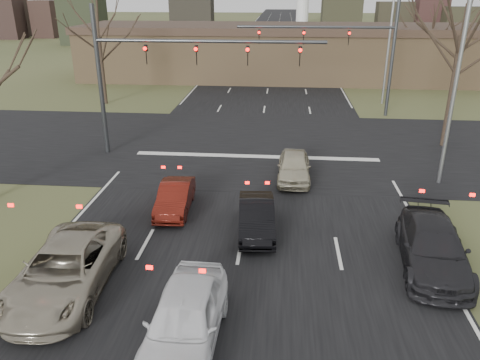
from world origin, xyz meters
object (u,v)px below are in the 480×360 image
(streetlight_right_far, at_px, (388,32))
(car_red_ahead, at_px, (175,198))
(mast_arm_far, at_px, (353,45))
(car_silver_ahead, at_px, (294,167))
(streetlight_right_near, at_px, (455,65))
(car_silver_suv, at_px, (65,270))
(mast_arm_near, at_px, (158,63))
(car_black_hatch, at_px, (256,217))
(building, at_px, (290,52))
(car_charcoal_sedan, at_px, (433,247))
(car_white_sedan, at_px, (185,319))

(streetlight_right_far, distance_m, car_red_ahead, 24.93)
(car_red_ahead, bearing_deg, mast_arm_far, 58.94)
(streetlight_right_far, bearing_deg, car_silver_ahead, -113.06)
(streetlight_right_near, xyz_separation_m, car_silver_suv, (-13.93, -9.98, -4.83))
(mast_arm_near, xyz_separation_m, car_black_hatch, (5.74, -8.64, -4.45))
(car_red_ahead, bearing_deg, car_silver_ahead, 35.40)
(car_black_hatch, height_order, car_red_ahead, car_black_hatch)
(mast_arm_far, relative_size, car_red_ahead, 3.08)
(car_black_hatch, bearing_deg, car_silver_suv, -146.69)
(mast_arm_far, relative_size, car_silver_suv, 2.03)
(mast_arm_near, bearing_deg, building, 73.87)
(car_red_ahead, bearing_deg, car_charcoal_sedan, -22.73)
(car_black_hatch, relative_size, car_red_ahead, 1.05)
(streetlight_right_far, height_order, car_black_hatch, streetlight_right_far)
(car_silver_suv, relative_size, car_black_hatch, 1.44)
(car_white_sedan, distance_m, car_black_hatch, 6.51)
(mast_arm_near, xyz_separation_m, car_silver_suv, (0.12, -12.98, -4.31))
(streetlight_right_far, relative_size, car_black_hatch, 2.63)
(building, distance_m, car_charcoal_sedan, 35.87)
(mast_arm_near, relative_size, mast_arm_far, 1.09)
(streetlight_right_far, xyz_separation_m, car_charcoal_sedan, (-2.82, -24.54, -4.85))
(streetlight_right_far, distance_m, car_silver_ahead, 19.27)
(car_silver_suv, distance_m, car_silver_ahead, 12.15)
(building, height_order, car_black_hatch, building)
(car_silver_suv, distance_m, car_black_hatch, 7.10)
(building, distance_m, streetlight_right_near, 28.97)
(streetlight_right_near, relative_size, car_red_ahead, 2.77)
(mast_arm_near, bearing_deg, car_white_sedan, -74.20)
(building, height_order, car_red_ahead, building)
(building, xyz_separation_m, mast_arm_far, (4.18, -15.00, 2.35))
(mast_arm_near, xyz_separation_m, car_charcoal_sedan, (11.73, -10.54, -4.34))
(mast_arm_near, distance_m, car_silver_suv, 13.67)
(car_black_hatch, bearing_deg, streetlight_right_far, 64.33)
(streetlight_right_far, xyz_separation_m, car_red_ahead, (-12.32, -21.09, -4.99))
(car_white_sedan, xyz_separation_m, car_silver_ahead, (3.02, 11.83, -0.12))
(car_silver_suv, height_order, car_black_hatch, car_silver_suv)
(mast_arm_near, xyz_separation_m, car_silver_ahead, (7.25, -3.14, -4.41))
(building, bearing_deg, car_silver_suv, -100.60)
(car_black_hatch, distance_m, car_red_ahead, 3.83)
(streetlight_right_near, distance_m, car_silver_ahead, 8.39)
(streetlight_right_far, relative_size, car_white_sedan, 2.16)
(mast_arm_far, height_order, car_red_ahead, mast_arm_far)
(building, xyz_separation_m, mast_arm_near, (-7.23, -25.00, 2.41))
(streetlight_right_near, distance_m, car_red_ahead, 13.47)
(streetlight_right_near, relative_size, car_silver_ahead, 2.56)
(building, bearing_deg, car_black_hatch, -92.54)
(car_charcoal_sedan, height_order, car_silver_ahead, car_charcoal_sedan)
(streetlight_right_near, xyz_separation_m, streetlight_right_far, (0.50, 17.00, 0.00))
(streetlight_right_near, relative_size, streetlight_right_far, 1.00)
(mast_arm_far, height_order, car_black_hatch, mast_arm_far)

